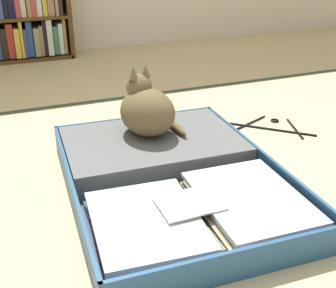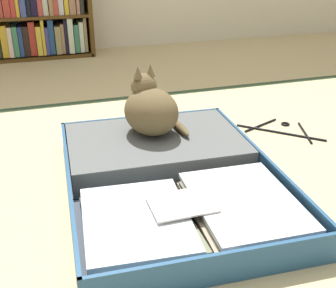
# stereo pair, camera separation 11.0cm
# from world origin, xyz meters

# --- Properties ---
(ground_plane) EXTENTS (10.00, 10.00, 0.00)m
(ground_plane) POSITION_xyz_m (0.00, 0.00, 0.00)
(ground_plane) COLOR #CCB685
(tatami_border) EXTENTS (4.80, 0.05, 0.00)m
(tatami_border) POSITION_xyz_m (0.00, 1.18, 0.00)
(tatami_border) COLOR #324831
(tatami_border) RESTS_ON ground_plane
(open_suitcase) EXTENTS (0.75, 1.00, 0.10)m
(open_suitcase) POSITION_xyz_m (0.11, 0.23, 0.04)
(open_suitcase) COLOR #26507C
(open_suitcase) RESTS_ON ground_plane
(black_cat) EXTENTS (0.27, 0.29, 0.27)m
(black_cat) POSITION_xyz_m (0.11, 0.48, 0.20)
(black_cat) COLOR brown
(black_cat) RESTS_ON open_suitcase
(clothes_hanger) EXTENTS (0.31, 0.29, 0.01)m
(clothes_hanger) POSITION_xyz_m (0.76, 0.53, 0.01)
(clothes_hanger) COLOR black
(clothes_hanger) RESTS_ON ground_plane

